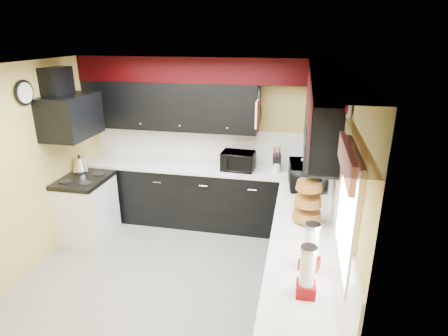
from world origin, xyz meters
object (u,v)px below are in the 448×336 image
toaster_oven (238,161)px  knife_block (277,163)px  kettle (80,164)px  microwave (305,175)px  utensil_crock (276,167)px

toaster_oven → knife_block: 0.55m
toaster_oven → kettle: bearing=-164.6°
microwave → utensil_crock: microwave is taller
microwave → knife_block: microwave is taller
utensil_crock → knife_block: knife_block is taller
utensil_crock → kettle: 2.82m
toaster_oven → utensil_crock: size_ratio=3.35×
toaster_oven → knife_block: toaster_oven is taller
microwave → kettle: bearing=84.8°
toaster_oven → kettle: 2.28m
microwave → kettle: size_ratio=2.51×
kettle → microwave: bearing=0.5°
utensil_crock → kettle: (-2.78, -0.49, 0.01)m
kettle → toaster_oven: bearing=11.6°
knife_block → kettle: bearing=-175.2°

